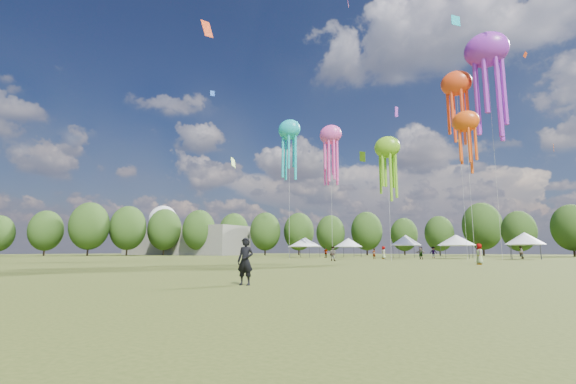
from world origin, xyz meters
The scene contains 10 objects.
ground centered at (0.00, 0.00, 0.00)m, with size 300.00×300.00×0.00m, color #384416.
observer_main centered at (6.77, -1.26, 0.84)m, with size 0.61×0.40×1.67m, color black.
spectator_near centered at (-4.89, 31.04, 0.86)m, with size 0.84×0.65×1.73m, color gray.
spectators_far centered at (1.95, 48.87, 0.93)m, with size 30.69×32.55×1.92m.
festival_tents centered at (-3.56, 55.40, 2.89)m, with size 40.14×12.43×3.99m.
show_kites centered at (4.51, 44.50, 22.23)m, with size 31.79×16.13×31.93m.
small_kites centered at (-1.20, 40.81, 31.78)m, with size 77.68×60.29×41.45m.
treeline centered at (-3.87, 62.51, 6.54)m, with size 201.57×95.24×13.43m.
hangar centered at (-72.00, 72.00, 4.00)m, with size 40.00×12.00×8.00m, color gray.
radome centered at (-88.00, 78.00, 9.99)m, with size 9.00×9.00×16.00m.
Camera 1 is at (15.53, -12.75, 1.20)m, focal length 24.90 mm.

